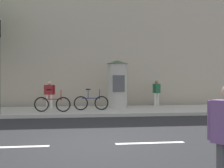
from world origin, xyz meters
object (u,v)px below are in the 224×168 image
(pedestrian_in_light_jacket, at_px, (157,91))
(poster_column, at_px, (117,84))
(bicycle_upright, at_px, (52,104))
(bicycle_leaning, at_px, (91,102))
(pedestrian_tallest, at_px, (49,92))

(pedestrian_in_light_jacket, bearing_deg, poster_column, -164.11)
(bicycle_upright, bearing_deg, bicycle_leaning, 16.63)
(pedestrian_in_light_jacket, height_order, bicycle_upright, pedestrian_in_light_jacket)
(bicycle_leaning, distance_m, bicycle_upright, 1.97)
(pedestrian_tallest, bearing_deg, bicycle_upright, -78.99)
(pedestrian_tallest, height_order, bicycle_leaning, pedestrian_tallest)
(pedestrian_tallest, bearing_deg, poster_column, -1.91)
(poster_column, bearing_deg, bicycle_leaning, -143.27)
(pedestrian_tallest, xyz_separation_m, bicycle_leaning, (2.24, -1.25, -0.48))
(pedestrian_in_light_jacket, bearing_deg, bicycle_leaning, -155.37)
(poster_column, bearing_deg, pedestrian_in_light_jacket, 15.89)
(pedestrian_tallest, distance_m, bicycle_leaning, 2.60)
(poster_column, distance_m, pedestrian_in_light_jacket, 2.63)
(poster_column, xyz_separation_m, bicycle_leaning, (-1.50, -1.12, -0.96))
(poster_column, xyz_separation_m, pedestrian_in_light_jacket, (2.49, 0.71, -0.44))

